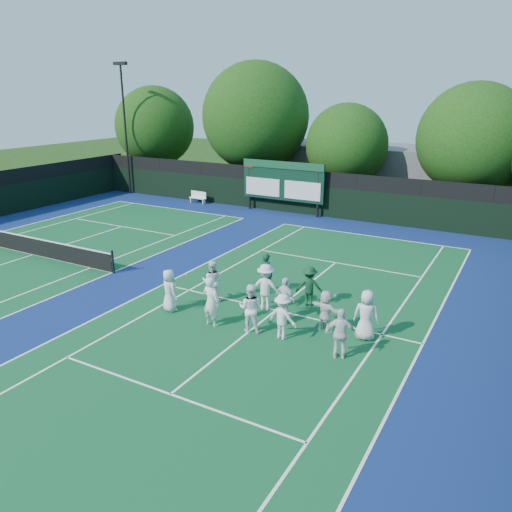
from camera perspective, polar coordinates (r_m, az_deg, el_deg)
The scene contains 30 objects.
ground at distance 18.42m, azimuth 0.86°, elevation -7.37°, with size 120.00×120.00×0.00m, color #1B380F.
court_apron at distance 22.37m, azimuth -11.54°, elevation -2.98°, with size 34.00×32.00×0.01m, color navy.
near_court at distance 19.22m, azimuth 2.29°, elevation -6.21°, with size 11.05×23.85×0.01m.
left_court at distance 28.04m, azimuth -24.08°, elevation 0.15°, with size 11.05×23.85×0.01m.
back_fence at distance 34.26m, azimuth 4.87°, elevation 7.09°, with size 34.00×0.08×3.00m.
scoreboard at distance 34.17m, azimuth 3.05°, elevation 8.52°, with size 6.00×0.21×3.55m.
clubhouse at distance 40.30m, azimuth 14.99°, elevation 9.16°, with size 18.00×6.00×4.00m, color slate.
light_pole_left at distance 41.91m, azimuth -14.83°, elevation 15.43°, with size 1.20×0.30×10.12m.
tennis_net at distance 27.91m, azimuth -24.20°, elevation 1.09°, with size 11.30×0.10×1.10m.
bench at distance 37.82m, azimuth -6.63°, elevation 6.74°, with size 1.41×0.45×0.88m.
tree_a at distance 44.90m, azimuth -11.25°, elevation 14.11°, with size 6.70×6.70×8.48m.
tree_b at distance 39.18m, azimuth 0.22°, elevation 15.33°, with size 8.12×8.12×10.22m.
tree_c at distance 36.33m, azimuth 10.57°, elevation 12.13°, with size 5.72×5.72×7.28m.
tree_d at distance 34.50m, azimuth 23.80°, elevation 11.87°, with size 6.85×6.85×8.62m.
tennis_ball_0 at distance 19.63m, azimuth -9.51°, elevation -5.85°, with size 0.07×0.07×0.07m, color #D3EB1B.
tennis_ball_1 at distance 20.76m, azimuth 9.08°, elevation -4.45°, with size 0.07×0.07×0.07m, color #D3EB1B.
tennis_ball_3 at distance 22.91m, azimuth -7.95°, elevation -2.17°, with size 0.07×0.07×0.07m, color #D3EB1B.
tennis_ball_4 at distance 18.75m, azimuth 7.78°, elevation -6.95°, with size 0.07×0.07×0.07m, color #D3EB1B.
player_front_0 at distance 19.17m, azimuth -9.88°, elevation -3.90°, with size 0.81×0.52×1.65m, color silver.
player_front_1 at distance 17.75m, azimuth -5.17°, elevation -5.21°, with size 0.67×0.44×1.84m, color white.
player_front_2 at distance 17.29m, azimuth -0.63°, elevation -5.96°, with size 0.85×0.66×1.75m, color white.
player_front_3 at distance 16.86m, azimuth 3.07°, elevation -6.93°, with size 1.04×0.60×1.61m, color white.
player_front_4 at distance 15.86m, azimuth 9.65°, elevation -8.75°, with size 0.98×0.41×1.67m, color white.
player_back_0 at distance 19.84m, azimuth -5.03°, elevation -2.87°, with size 0.81×0.63×1.68m, color white.
player_back_1 at distance 18.99m, azimuth 1.11°, elevation -3.56°, with size 1.18×0.68×1.82m, color white.
player_back_2 at distance 18.29m, azimuth 3.36°, elevation -4.86°, with size 0.93×0.39×1.60m, color white.
player_back_3 at distance 17.54m, azimuth 7.98°, elevation -6.21°, with size 1.40×0.45×1.51m, color silver.
player_back_4 at distance 17.16m, azimuth 12.48°, elevation -6.60°, with size 0.86×0.56×1.76m, color silver.
coach_left at distance 20.57m, azimuth 1.22°, elevation -1.97°, with size 0.62×0.41×1.70m, color #0F3721.
coach_right at distance 19.44m, azimuth 6.12°, elevation -3.46°, with size 1.04×0.60×1.61m, color #103A1F.
Camera 1 is at (7.90, -14.60, 7.98)m, focal length 35.00 mm.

